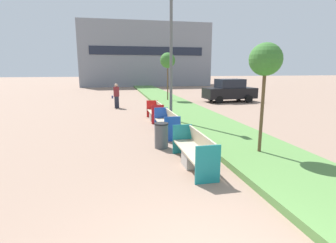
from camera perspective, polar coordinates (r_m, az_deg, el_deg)
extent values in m
cube|color=#568442|center=(15.61, 4.77, 1.84)|extent=(2.80, 120.00, 0.18)
cube|color=gray|center=(44.23, -5.18, 14.09)|extent=(19.84, 8.74, 9.53)
cube|color=#1E2333|center=(39.88, -4.43, 15.08)|extent=(16.66, 0.08, 1.20)
cube|color=#ADA8A0|center=(7.42, 5.44, -8.10)|extent=(0.52, 0.60, 0.42)
cube|color=#BCAD8E|center=(7.34, 5.47, -6.41)|extent=(0.58, 2.30, 0.05)
cube|color=#BCAD8E|center=(7.35, 7.53, -4.30)|extent=(0.14, 2.21, 0.48)
cube|color=#197A7F|center=(6.29, 8.66, -9.29)|extent=(0.62, 0.04, 0.94)
cube|color=#197A7F|center=(8.41, 3.12, -3.82)|extent=(0.62, 0.04, 0.94)
cube|color=#ADA8A0|center=(10.96, -0.42, -1.61)|extent=(0.52, 0.60, 0.42)
cube|color=#BCAD8E|center=(10.91, -0.42, -0.44)|extent=(0.58, 2.33, 0.05)
cube|color=#BCAD8E|center=(10.91, 0.97, 0.97)|extent=(0.14, 2.24, 0.48)
cube|color=blue|center=(9.77, 0.95, -1.65)|extent=(0.62, 0.04, 0.94)
cube|color=blue|center=(12.05, -1.54, 0.85)|extent=(0.62, 0.04, 0.94)
cube|color=#ADA8A0|center=(13.88, -2.89, 1.15)|extent=(0.52, 0.60, 0.42)
cube|color=#BCAD8E|center=(13.84, -2.90, 2.09)|extent=(0.58, 1.88, 0.05)
cube|color=#BCAD8E|center=(13.84, -1.80, 3.20)|extent=(0.14, 1.80, 0.48)
cube|color=red|center=(12.90, -2.24, 1.55)|extent=(0.62, 0.04, 0.94)
cube|color=red|center=(14.77, -3.48, 2.80)|extent=(0.62, 0.04, 0.94)
cylinder|color=#4C4F51|center=(8.99, -1.46, -3.21)|extent=(0.46, 0.46, 0.82)
cylinder|color=black|center=(8.89, -1.47, -0.50)|extent=(0.48, 0.48, 0.05)
cylinder|color=#56595B|center=(12.79, 0.67, 14.18)|extent=(0.14, 0.14, 6.59)
cylinder|color=brown|center=(8.35, 19.73, 1.53)|extent=(0.10, 0.10, 2.69)
sphere|color=#38702D|center=(8.24, 20.50, 12.58)|extent=(0.95, 0.95, 0.95)
cylinder|color=brown|center=(21.39, -0.07, 8.26)|extent=(0.10, 0.10, 3.00)
sphere|color=#38702D|center=(21.37, -0.07, 13.18)|extent=(1.21, 1.21, 1.21)
cube|color=#232633|center=(18.51, -11.09, 4.15)|extent=(0.30, 0.22, 0.81)
cube|color=maroon|center=(18.43, -11.18, 6.40)|extent=(0.38, 0.24, 0.65)
sphere|color=tan|center=(18.40, -11.23, 7.75)|extent=(0.22, 0.22, 0.22)
cube|color=navy|center=(18.46, -12.01, 5.23)|extent=(0.12, 0.20, 0.18)
cube|color=black|center=(22.18, 13.24, 6.06)|extent=(4.31, 2.03, 0.84)
cube|color=black|center=(22.12, 13.34, 8.07)|extent=(2.20, 1.68, 0.72)
cylinder|color=black|center=(21.99, 17.17, 4.71)|extent=(0.60, 0.20, 0.60)
cylinder|color=black|center=(23.57, 15.07, 5.24)|extent=(0.60, 0.20, 0.60)
cylinder|color=black|center=(20.89, 11.08, 4.68)|extent=(0.60, 0.20, 0.60)
cylinder|color=black|center=(22.55, 9.31, 5.22)|extent=(0.60, 0.20, 0.60)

